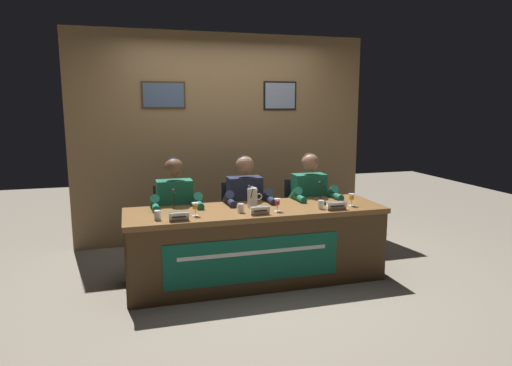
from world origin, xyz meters
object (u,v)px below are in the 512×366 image
(juice_glass_left, at_px, (195,207))
(water_cup_center, at_px, (241,209))
(chair_right, at_px, (304,219))
(panelist_center, at_px, (246,204))
(water_cup_right, at_px, (321,205))
(microphone_left, at_px, (175,205))
(chair_center, at_px, (242,224))
(water_cup_left, at_px, (158,216))
(panelist_right, at_px, (311,200))
(conference_table, at_px, (259,235))
(juice_glass_right, at_px, (352,197))
(water_pitcher_central, at_px, (253,197))
(nameplate_left, at_px, (179,216))
(microphone_center, at_px, (252,201))
(nameplate_right, at_px, (337,206))
(microphone_right, at_px, (323,196))
(panelist_left, at_px, (176,208))
(nameplate_center, at_px, (260,210))
(juice_glass_center, at_px, (277,203))
(chair_left, at_px, (175,229))

(juice_glass_left, xyz_separation_m, water_cup_center, (0.43, 0.01, -0.05))
(chair_right, bearing_deg, panelist_center, -165.02)
(water_cup_right, bearing_deg, microphone_left, 171.16)
(chair_center, bearing_deg, water_cup_left, -141.33)
(juice_glass_left, relative_size, water_cup_right, 1.46)
(chair_center, height_order, panelist_center, panelist_center)
(panelist_right, bearing_deg, conference_table, -147.89)
(chair_center, height_order, juice_glass_right, chair_center)
(water_cup_right, distance_m, water_pitcher_central, 0.67)
(conference_table, relative_size, chair_center, 2.86)
(nameplate_left, xyz_separation_m, chair_right, (1.52, 0.85, -0.35))
(microphone_center, height_order, panelist_right, panelist_right)
(nameplate_right, xyz_separation_m, microphone_right, (-0.01, 0.29, 0.03))
(nameplate_left, distance_m, water_cup_center, 0.61)
(nameplate_left, relative_size, panelist_right, 0.14)
(conference_table, xyz_separation_m, juice_glass_right, (0.95, -0.07, 0.33))
(panelist_left, xyz_separation_m, panelist_right, (1.48, 0.00, 0.00))
(conference_table, relative_size, nameplate_left, 14.50)
(microphone_left, xyz_separation_m, nameplate_center, (0.75, -0.27, -0.03))
(juice_glass_center, height_order, microphone_right, microphone_right)
(nameplate_left, bearing_deg, juice_glass_left, 40.25)
(water_pitcher_central, bearing_deg, juice_glass_right, -13.71)
(juice_glass_center, xyz_separation_m, panelist_right, (0.58, 0.55, -0.12))
(panelist_center, bearing_deg, water_cup_center, -110.33)
(chair_left, relative_size, panelist_right, 0.73)
(water_cup_left, bearing_deg, juice_glass_center, 0.81)
(panelist_right, bearing_deg, chair_left, 172.38)
(juice_glass_left, xyz_separation_m, water_cup_right, (1.22, -0.06, -0.05))
(water_cup_left, bearing_deg, nameplate_left, -25.45)
(chair_right, bearing_deg, water_cup_left, -155.72)
(chair_left, bearing_deg, juice_glass_center, -39.88)
(microphone_center, distance_m, nameplate_right, 0.82)
(water_cup_center, bearing_deg, water_pitcher_central, 50.27)
(water_cup_right, xyz_separation_m, microphone_right, (0.12, 0.22, 0.04))
(water_cup_left, relative_size, juice_glass_right, 0.69)
(microphone_center, bearing_deg, water_cup_left, -167.50)
(chair_center, xyz_separation_m, water_cup_center, (-0.19, -0.70, 0.35))
(nameplate_center, bearing_deg, conference_table, 77.97)
(conference_table, distance_m, water_pitcher_central, 0.38)
(water_cup_right, relative_size, microphone_right, 0.39)
(chair_right, bearing_deg, conference_table, -138.20)
(chair_center, bearing_deg, water_pitcher_central, -91.93)
(juice_glass_right, bearing_deg, water_cup_right, -173.71)
(nameplate_center, distance_m, panelist_right, 1.00)
(chair_left, relative_size, microphone_center, 4.08)
(conference_table, xyz_separation_m, nameplate_center, (-0.03, -0.16, 0.28))
(nameplate_center, height_order, juice_glass_right, juice_glass_right)
(microphone_left, distance_m, microphone_center, 0.74)
(juice_glass_center, xyz_separation_m, nameplate_right, (0.57, -0.09, -0.05))
(nameplate_right, height_order, juice_glass_right, juice_glass_right)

